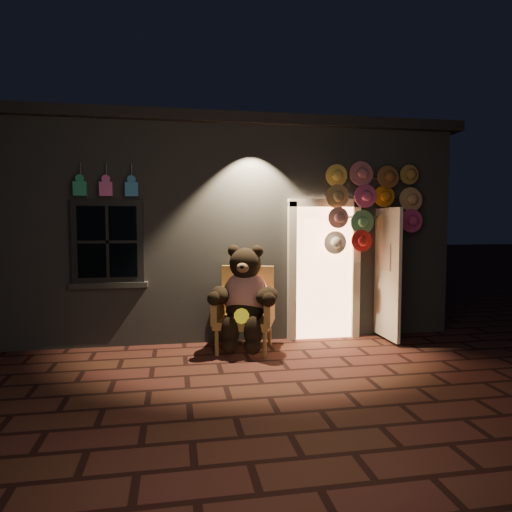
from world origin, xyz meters
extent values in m
plane|color=#4D221D|center=(0.00, 0.00, 0.00)|extent=(60.00, 60.00, 0.00)
cube|color=slate|center=(0.00, 4.00, 1.65)|extent=(7.00, 5.00, 3.30)
cube|color=black|center=(0.00, 4.00, 3.38)|extent=(7.30, 5.30, 0.16)
cube|color=black|center=(-1.90, 1.46, 1.55)|extent=(1.00, 0.10, 1.20)
cube|color=black|center=(-1.90, 1.43, 1.55)|extent=(0.82, 0.06, 1.02)
cube|color=slate|center=(-1.90, 1.46, 0.92)|extent=(1.10, 0.14, 0.08)
cube|color=#F9AD70|center=(1.35, 1.48, 1.05)|extent=(0.92, 0.10, 2.10)
cube|color=beige|center=(0.83, 1.44, 1.05)|extent=(0.12, 0.12, 2.20)
cube|color=beige|center=(1.87, 1.44, 1.05)|extent=(0.12, 0.12, 2.20)
cube|color=beige|center=(1.35, 1.44, 2.13)|extent=(1.16, 0.12, 0.12)
cube|color=beige|center=(2.25, 1.10, 1.05)|extent=(0.05, 0.80, 2.00)
cube|color=#2A9A6D|center=(-2.25, 1.38, 2.30)|extent=(0.18, 0.07, 0.20)
cylinder|color=#59595E|center=(-2.25, 1.44, 2.55)|extent=(0.02, 0.02, 0.25)
cube|color=#DE5BA7|center=(-1.90, 1.38, 2.30)|extent=(0.18, 0.07, 0.20)
cylinder|color=#59595E|center=(-1.90, 1.44, 2.55)|extent=(0.02, 0.02, 0.25)
cube|color=#3886C5|center=(-1.55, 1.38, 2.30)|extent=(0.18, 0.07, 0.20)
cylinder|color=#59595E|center=(-1.55, 1.44, 2.55)|extent=(0.02, 0.02, 0.25)
cube|color=#B58546|center=(0.01, 0.97, 0.41)|extent=(0.96, 0.92, 0.11)
cube|color=#B58546|center=(0.11, 1.28, 0.80)|extent=(0.77, 0.32, 0.78)
cube|color=#B58546|center=(-0.35, 1.06, 0.63)|extent=(0.29, 0.66, 0.44)
cube|color=#B58546|center=(0.35, 0.83, 0.63)|extent=(0.29, 0.66, 0.44)
cylinder|color=#B58546|center=(-0.40, 0.78, 0.18)|extent=(0.06, 0.06, 0.35)
cylinder|color=#B58546|center=(0.23, 0.57, 0.18)|extent=(0.06, 0.06, 0.35)
cylinder|color=#B58546|center=(-0.21, 1.37, 0.18)|extent=(0.06, 0.06, 0.35)
cylinder|color=#B58546|center=(0.42, 1.16, 0.18)|extent=(0.06, 0.06, 0.35)
ellipsoid|color=red|center=(0.04, 1.01, 0.79)|extent=(0.80, 0.71, 0.70)
ellipsoid|color=black|center=(0.01, 0.93, 0.58)|extent=(0.66, 0.61, 0.33)
sphere|color=black|center=(0.02, 0.96, 1.25)|extent=(0.57, 0.57, 0.45)
sphere|color=black|center=(-0.13, 1.04, 1.42)|extent=(0.18, 0.18, 0.18)
sphere|color=black|center=(0.19, 0.94, 1.42)|extent=(0.18, 0.18, 0.18)
ellipsoid|color=olive|center=(-0.04, 0.76, 1.21)|extent=(0.21, 0.17, 0.14)
ellipsoid|color=black|center=(-0.34, 0.90, 0.82)|extent=(0.27, 0.47, 0.25)
ellipsoid|color=black|center=(0.29, 0.70, 0.82)|extent=(0.48, 0.52, 0.25)
ellipsoid|color=black|center=(-0.22, 0.70, 0.35)|extent=(0.25, 0.25, 0.43)
ellipsoid|color=black|center=(0.07, 0.60, 0.35)|extent=(0.25, 0.25, 0.43)
sphere|color=black|center=(-0.24, 0.65, 0.17)|extent=(0.23, 0.23, 0.23)
sphere|color=black|center=(0.05, 0.55, 0.17)|extent=(0.23, 0.23, 0.23)
cylinder|color=yellow|center=(-0.08, 0.65, 0.56)|extent=(0.23, 0.15, 0.21)
cylinder|color=#59595E|center=(2.33, 1.38, 1.36)|extent=(0.04, 0.04, 2.72)
cylinder|color=#59595E|center=(2.03, 1.36, 2.52)|extent=(1.21, 0.03, 0.03)
cylinder|color=#59595E|center=(2.03, 1.36, 2.21)|extent=(1.21, 0.03, 0.03)
cylinder|color=#59595E|center=(2.03, 1.36, 1.91)|extent=(1.21, 0.03, 0.03)
cylinder|color=#F1C650|center=(1.50, 1.30, 2.57)|extent=(0.34, 0.11, 0.35)
cylinder|color=#B9646F|center=(1.90, 1.27, 2.57)|extent=(0.34, 0.11, 0.35)
cylinder|color=brown|center=(2.31, 1.24, 2.57)|extent=(0.34, 0.11, 0.35)
cylinder|color=#A57C39|center=(2.71, 1.30, 2.57)|extent=(0.34, 0.11, 0.35)
cylinder|color=#A38756|center=(1.50, 1.27, 2.21)|extent=(0.34, 0.11, 0.35)
cylinder|color=#C0497C|center=(1.90, 1.24, 2.21)|extent=(0.34, 0.11, 0.35)
cylinder|color=orange|center=(2.31, 1.30, 2.21)|extent=(0.34, 0.11, 0.35)
cylinder|color=tan|center=(2.71, 1.27, 2.21)|extent=(0.34, 0.11, 0.35)
cylinder|color=#F1A498|center=(1.50, 1.24, 1.86)|extent=(0.34, 0.11, 0.35)
cylinder|color=#57A16A|center=(1.90, 1.30, 1.86)|extent=(0.34, 0.11, 0.35)
cylinder|color=#F6B76A|center=(2.31, 1.27, 1.86)|extent=(0.34, 0.11, 0.35)
cylinder|color=#D23D7A|center=(2.71, 1.24, 1.86)|extent=(0.34, 0.11, 0.35)
cylinder|color=white|center=(1.50, 1.30, 1.51)|extent=(0.34, 0.11, 0.35)
cylinder|color=red|center=(1.90, 1.27, 1.51)|extent=(0.34, 0.11, 0.35)
camera|label=1|loc=(-0.96, -5.37, 1.81)|focal=32.00mm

